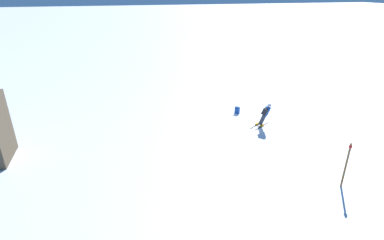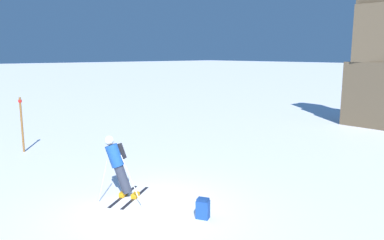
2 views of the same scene
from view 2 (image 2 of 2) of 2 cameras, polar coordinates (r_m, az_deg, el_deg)
The scene contains 5 objects.
ground_plane at distance 9.85m, azimuth -6.36°, elevation -13.17°, with size 300.00×300.00×0.00m, color white.
skier at distance 10.47m, azimuth -11.25°, elevation -6.41°, with size 1.54×1.64×1.73m.
rock_pillar at distance 22.41m, azimuth 26.25°, elevation 9.68°, with size 2.43×2.14×9.83m.
spare_backpack at distance 9.14m, azimuth 1.67°, elevation -13.34°, with size 0.37×0.34×0.50m.
trail_marker at distance 16.23m, azimuth -24.52°, elevation -0.33°, with size 0.13×0.13×2.20m.
Camera 2 is at (7.40, -5.21, 3.88)m, focal length 35.00 mm.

